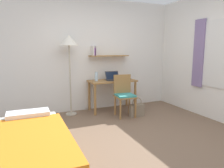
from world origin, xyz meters
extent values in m
plane|color=brown|center=(0.00, 0.00, 0.00)|extent=(5.28, 5.28, 0.00)
cube|color=white|center=(0.00, 2.02, 1.30)|extent=(4.40, 0.05, 2.60)
cube|color=#9E703D|center=(0.35, 1.89, 1.29)|extent=(0.97, 0.22, 0.02)
cube|color=silver|center=(-0.06, 1.90, 1.41)|extent=(0.03, 0.18, 0.22)
cube|color=purple|center=(-0.01, 1.93, 1.39)|extent=(0.03, 0.12, 0.18)
cube|color=silver|center=(0.03, 1.92, 1.40)|extent=(0.03, 0.15, 0.21)
cube|color=silver|center=(1.99, 0.13, 1.35)|extent=(0.02, 0.93, 1.34)
cube|color=white|center=(1.99, 0.13, 1.35)|extent=(0.01, 0.87, 1.28)
cube|color=gray|center=(1.96, 0.70, 1.35)|extent=(0.03, 0.28, 1.44)
cube|color=#9E703D|center=(-1.54, -0.29, 0.14)|extent=(0.85, 1.90, 0.28)
cube|color=silver|center=(-1.54, -0.29, 0.36)|extent=(0.81, 1.84, 0.16)
cube|color=orange|center=(-1.54, -0.40, 0.46)|extent=(0.86, 1.56, 0.04)
cube|color=white|center=(-1.54, 0.45, 0.49)|extent=(0.59, 0.28, 0.10)
cube|color=#9E703D|center=(0.35, 1.70, 0.71)|extent=(1.10, 0.53, 0.03)
cylinder|color=#9E703D|center=(-0.15, 1.48, 0.35)|extent=(0.06, 0.06, 0.69)
cylinder|color=#9E703D|center=(0.85, 1.48, 0.35)|extent=(0.06, 0.06, 0.69)
cylinder|color=#9E703D|center=(-0.15, 1.92, 0.35)|extent=(0.06, 0.06, 0.69)
cylinder|color=#9E703D|center=(0.85, 1.92, 0.35)|extent=(0.06, 0.06, 0.69)
cube|color=#9E703D|center=(0.42, 1.16, 0.44)|extent=(0.45, 0.45, 0.03)
cube|color=teal|center=(0.42, 1.16, 0.47)|extent=(0.41, 0.41, 0.04)
cube|color=#9E703D|center=(0.44, 1.34, 0.69)|extent=(0.39, 0.07, 0.41)
cylinder|color=#9E703D|center=(0.24, 1.00, 0.21)|extent=(0.04, 0.04, 0.42)
cylinder|color=#9E703D|center=(0.58, 0.97, 0.21)|extent=(0.04, 0.04, 0.42)
cylinder|color=#9E703D|center=(0.27, 1.34, 0.21)|extent=(0.04, 0.04, 0.42)
cylinder|color=#9E703D|center=(0.61, 1.31, 0.21)|extent=(0.04, 0.04, 0.42)
cylinder|color=#B2A893|center=(-0.63, 1.75, 0.01)|extent=(0.24, 0.24, 0.02)
cylinder|color=#B2A893|center=(-0.63, 1.75, 0.77)|extent=(0.03, 0.03, 1.50)
cone|color=silver|center=(-0.63, 1.75, 1.63)|extent=(0.40, 0.40, 0.22)
cube|color=#2D2D33|center=(0.37, 1.69, 0.73)|extent=(0.34, 0.22, 0.01)
cube|color=#2D2D33|center=(0.37, 1.76, 0.83)|extent=(0.33, 0.10, 0.19)
cube|color=black|center=(0.37, 1.75, 0.83)|extent=(0.30, 0.08, 0.16)
cylinder|color=silver|center=(-0.03, 1.72, 0.83)|extent=(0.07, 0.07, 0.21)
cube|color=#333338|center=(0.72, 1.73, 0.74)|extent=(0.20, 0.26, 0.03)
cube|color=orange|center=(0.70, 1.74, 0.77)|extent=(0.19, 0.22, 0.03)
cube|color=gray|center=(0.65, 1.05, 0.13)|extent=(0.32, 0.11, 0.26)
torus|color=gray|center=(0.65, 1.05, 0.31)|extent=(0.22, 0.02, 0.22)
camera|label=1|loc=(-1.58, -2.76, 1.44)|focal=33.60mm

